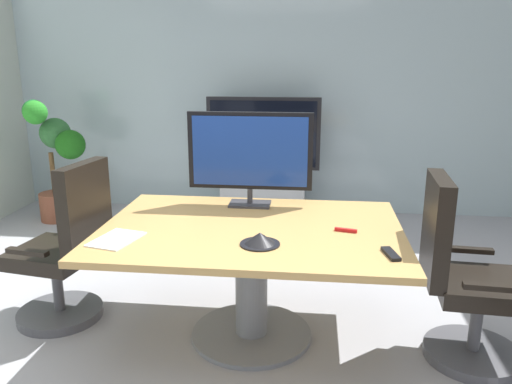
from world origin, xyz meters
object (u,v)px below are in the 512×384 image
tv_monitor (250,154)px  remote_control (391,254)px  potted_plant (55,153)px  conference_table (251,255)px  conference_phone (260,239)px  office_chair_right (463,286)px  wall_display_unit (263,178)px  office_chair_left (67,256)px

tv_monitor → remote_control: size_ratio=4.94×
tv_monitor → potted_plant: bearing=144.2°
conference_table → remote_control: size_ratio=10.58×
tv_monitor → conference_phone: 0.83m
conference_phone → conference_table: bearing=106.2°
office_chair_right → remote_control: office_chair_right is taller
conference_phone → tv_monitor: bearing=101.2°
conference_table → remote_control: (0.77, -0.36, 0.19)m
potted_plant → remote_control: bearing=-38.4°
potted_plant → conference_phone: 3.41m
office_chair_right → potted_plant: potted_plant is taller
potted_plant → conference_phone: size_ratio=5.89×
tv_monitor → remote_control: tv_monitor is taller
tv_monitor → potted_plant: 2.83m
office_chair_right → conference_phone: size_ratio=4.95×
wall_display_unit → remote_control: wall_display_unit is taller
conference_table → office_chair_right: office_chair_right is taller
office_chair_right → wall_display_unit: bearing=32.9°
tv_monitor → conference_table: bearing=-82.0°
potted_plant → conference_phone: bearing=-44.6°
conference_table → conference_phone: size_ratio=8.17×
wall_display_unit → conference_phone: 2.76m
office_chair_left → tv_monitor: tv_monitor is taller
tv_monitor → potted_plant: (-2.28, 1.65, -0.36)m
tv_monitor → remote_control: bearing=-44.5°
conference_table → office_chair_left: bearing=176.6°
office_chair_left → conference_phone: size_ratio=4.95×
conference_table → office_chair_right: 1.24m
tv_monitor → potted_plant: size_ratio=0.65×
wall_display_unit → conference_phone: wall_display_unit is taller
remote_control → tv_monitor: bearing=123.1°
conference_table → office_chair_right: (1.23, -0.09, -0.09)m
wall_display_unit → remote_control: size_ratio=7.71×
tv_monitor → wall_display_unit: bearing=93.1°
tv_monitor → remote_control: 1.22m
wall_display_unit → tv_monitor: bearing=-86.9°
office_chair_left → remote_control: office_chair_left is taller
conference_phone → remote_control: bearing=-6.2°
office_chair_right → remote_control: size_ratio=6.41×
office_chair_left → wall_display_unit: (1.06, 2.37, -0.01)m
conference_phone → remote_control: 0.69m
conference_table → remote_control: remote_control is taller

